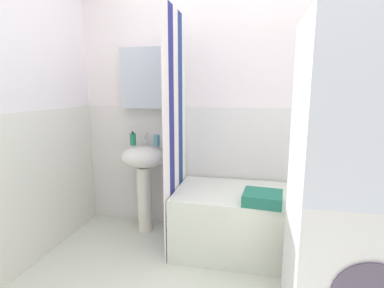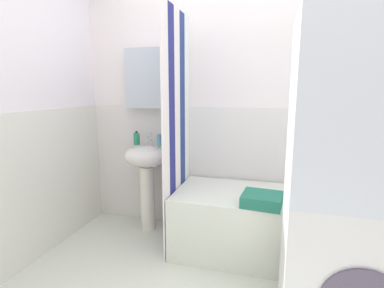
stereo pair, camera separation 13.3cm
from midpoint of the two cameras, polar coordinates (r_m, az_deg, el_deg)
wall_back_tiled at (r=2.79m, az=10.21°, el=5.73°), size 3.60×0.18×2.40m
wall_left_tiled at (r=2.57m, az=-28.31°, el=3.79°), size 0.07×1.81×2.40m
sink at (r=2.85m, az=-7.43°, el=-4.82°), size 0.44×0.34×0.84m
faucet at (r=2.87m, az=-6.92°, el=1.08°), size 0.03×0.12×0.12m
soap_dispenser at (r=2.88m, az=-9.37°, el=1.01°), size 0.06×0.06×0.14m
toothbrush_cup at (r=2.79m, az=-4.92°, el=0.74°), size 0.06×0.06×0.11m
bathtub at (r=2.61m, az=15.13°, el=-14.81°), size 1.46×0.70×0.52m
shower_curtain at (r=2.50m, az=-1.38°, el=2.19°), size 0.01×0.70×2.00m
shampoo_bottle at (r=2.83m, az=28.51°, el=-5.92°), size 0.05×0.05×0.22m
conditioner_bottle at (r=2.79m, az=26.30°, el=-5.95°), size 0.06×0.06×0.22m
lotion_bottle at (r=2.78m, az=24.18°, el=-6.18°), size 0.07×0.07×0.19m
towel_folded at (r=2.29m, az=15.03°, el=-10.35°), size 0.31×0.29×0.09m
washer_dryer_stack at (r=1.70m, az=30.73°, el=-8.39°), size 0.62×0.61×1.71m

